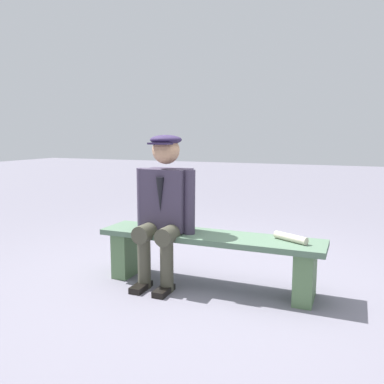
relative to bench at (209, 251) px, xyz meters
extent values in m
plane|color=slate|center=(0.00, 0.00, -0.31)|extent=(30.00, 30.00, 0.00)
cube|color=#4F6B55|center=(0.00, 0.00, 0.12)|extent=(1.90, 0.41, 0.05)
cube|color=#54754B|center=(-0.79, 0.00, -0.11)|extent=(0.14, 0.35, 0.41)
cube|color=#54754B|center=(0.79, 0.00, -0.11)|extent=(0.14, 0.35, 0.41)
cube|color=#3D3549|center=(0.38, 0.00, 0.42)|extent=(0.38, 0.26, 0.53)
cylinder|color=#1E2338|center=(0.38, 0.00, 0.65)|extent=(0.21, 0.21, 0.06)
cone|color=black|center=(0.38, 0.14, 0.48)|extent=(0.07, 0.07, 0.29)
sphere|color=tan|center=(0.38, 0.02, 0.84)|extent=(0.23, 0.23, 0.23)
ellipsoid|color=#2B2142|center=(0.38, 0.02, 0.93)|extent=(0.27, 0.27, 0.08)
cube|color=#2B2142|center=(0.38, 0.13, 0.90)|extent=(0.19, 0.11, 0.02)
cylinder|color=#444334|center=(0.28, 0.12, 0.16)|extent=(0.15, 0.39, 0.15)
cylinder|color=#444334|center=(0.28, 0.24, -0.08)|extent=(0.11, 0.11, 0.47)
cube|color=black|center=(0.28, 0.30, -0.28)|extent=(0.10, 0.24, 0.05)
cylinder|color=#3D3549|center=(0.16, 0.04, 0.41)|extent=(0.11, 0.12, 0.55)
cylinder|color=#444334|center=(0.49, 0.12, 0.16)|extent=(0.15, 0.39, 0.15)
cylinder|color=#444334|center=(0.49, 0.24, -0.08)|extent=(0.11, 0.11, 0.47)
cube|color=black|center=(0.49, 0.30, -0.28)|extent=(0.10, 0.24, 0.05)
cylinder|color=#3D3549|center=(0.61, 0.04, 0.41)|extent=(0.11, 0.11, 0.54)
cylinder|color=beige|center=(-0.67, -0.03, 0.17)|extent=(0.28, 0.19, 0.06)
camera|label=1|loc=(-1.12, 3.08, 0.97)|focal=37.50mm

